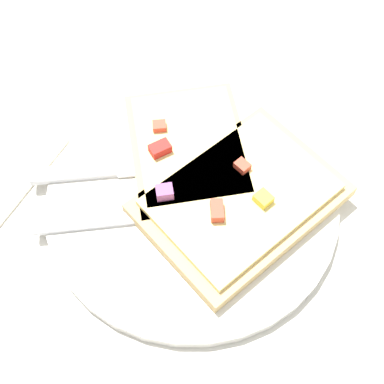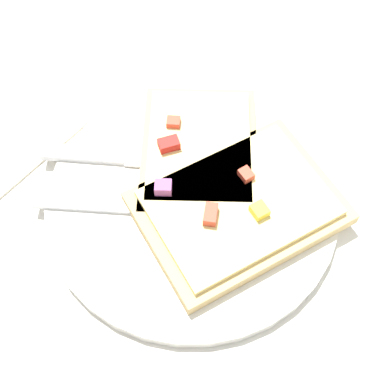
{
  "view_description": "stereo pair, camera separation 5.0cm",
  "coord_description": "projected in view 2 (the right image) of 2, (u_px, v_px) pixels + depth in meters",
  "views": [
    {
      "loc": [
        0.23,
        0.12,
        0.46
      ],
      "look_at": [
        0.0,
        0.0,
        0.02
      ],
      "focal_mm": 50.0,
      "sensor_mm": 36.0,
      "label": 1
    },
    {
      "loc": [
        0.2,
        0.16,
        0.46
      ],
      "look_at": [
        0.0,
        0.0,
        0.02
      ],
      "focal_mm": 50.0,
      "sensor_mm": 36.0,
      "label": 2
    }
  ],
  "objects": [
    {
      "name": "ground_plane",
      "position": [
        192.0,
        203.0,
        0.52
      ],
      "size": [
        4.0,
        4.0,
        0.0
      ],
      "primitive_type": "plane",
      "color": "beige"
    },
    {
      "name": "plate",
      "position": [
        192.0,
        200.0,
        0.52
      ],
      "size": [
        0.28,
        0.28,
        0.01
      ],
      "color": "silver",
      "rests_on": "ground"
    },
    {
      "name": "fork",
      "position": [
        161.0,
        210.0,
        0.5
      ],
      "size": [
        0.14,
        0.19,
        0.01
      ],
      "rotation": [
        0.0,
        0.0,
        8.46
      ],
      "color": "silver",
      "rests_on": "plate"
    },
    {
      "name": "knife",
      "position": [
        135.0,
        158.0,
        0.53
      ],
      "size": [
        0.14,
        0.2,
        0.01
      ],
      "rotation": [
        0.0,
        0.0,
        8.45
      ],
      "color": "silver",
      "rests_on": "plate"
    },
    {
      "name": "pizza_slice_main",
      "position": [
        238.0,
        206.0,
        0.5
      ],
      "size": [
        0.22,
        0.19,
        0.03
      ],
      "rotation": [
        0.0,
        0.0,
        2.77
      ],
      "color": "tan",
      "rests_on": "plate"
    },
    {
      "name": "pizza_slice_corner",
      "position": [
        199.0,
        149.0,
        0.53
      ],
      "size": [
        0.19,
        0.18,
        0.03
      ],
      "rotation": [
        0.0,
        0.0,
        0.66
      ],
      "color": "tan",
      "rests_on": "plate"
    },
    {
      "name": "crumb_scatter",
      "position": [
        171.0,
        183.0,
        0.52
      ],
      "size": [
        0.03,
        0.14,
        0.01
      ],
      "color": "tan",
      "rests_on": "plate"
    },
    {
      "name": "napkin",
      "position": [
        7.0,
        144.0,
        0.56
      ],
      "size": [
        0.15,
        0.09,
        0.01
      ],
      "color": "beige",
      "rests_on": "ground"
    }
  ]
}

